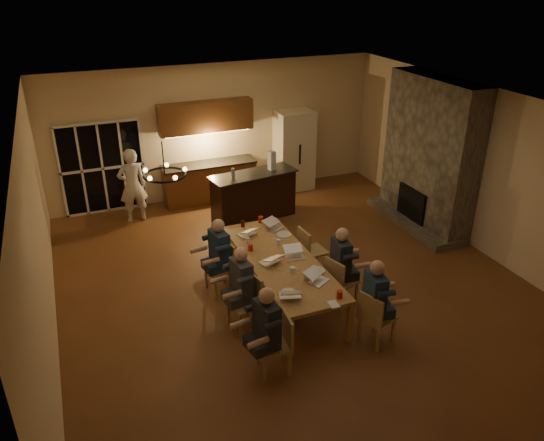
{
  "coord_description": "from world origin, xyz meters",
  "views": [
    {
      "loc": [
        -3.41,
        -7.41,
        5.22
      ],
      "look_at": [
        -0.27,
        0.3,
        1.17
      ],
      "focal_mm": 35.0,
      "sensor_mm": 36.0,
      "label": 1
    }
  ],
  "objects_px": {
    "redcup_far": "(261,219)",
    "can_cola": "(243,224)",
    "laptop_b": "(319,276)",
    "mug_mid": "(278,242)",
    "chair_right_near": "(378,317)",
    "redcup_mid": "(251,248)",
    "person_right_mid": "(340,265)",
    "laptop_e": "(247,229)",
    "chair_right_mid": "(342,280)",
    "chair_left_far": "(219,268)",
    "redcup_near": "(340,294)",
    "dining_table": "(281,278)",
    "person_left_mid": "(242,287)",
    "laptop_c": "(269,256)",
    "laptop_a": "(290,289)",
    "plate_far": "(284,234)",
    "chandelier": "(165,175)",
    "laptop_f": "(275,224)",
    "chair_left_mid": "(244,304)",
    "person_left_near": "(267,331)",
    "person_left_far": "(220,256)",
    "mug_front": "(292,270)",
    "person_right_near": "(374,301)",
    "bar_island": "(254,196)",
    "laptop_d": "(295,252)",
    "plate_left": "(288,292)",
    "refrigerator": "(294,150)",
    "can_silver": "(306,277)",
    "mug_back": "(248,240)",
    "chair_right_far": "(313,250)",
    "chair_left_near": "(274,344)"
  },
  "relations": [
    {
      "from": "laptop_a",
      "to": "laptop_b",
      "type": "distance_m",
      "value": 0.6
    },
    {
      "from": "chair_right_mid",
      "to": "mug_mid",
      "type": "relative_size",
      "value": 8.9
    },
    {
      "from": "person_left_near",
      "to": "person_left_far",
      "type": "height_order",
      "value": "same"
    },
    {
      "from": "laptop_e",
      "to": "plate_left",
      "type": "distance_m",
      "value": 2.03
    },
    {
      "from": "chair_left_mid",
      "to": "person_right_mid",
      "type": "distance_m",
      "value": 1.76
    },
    {
      "from": "chair_left_mid",
      "to": "dining_table",
      "type": "bearing_deg",
      "value": 109.26
    },
    {
      "from": "person_left_mid",
      "to": "plate_far",
      "type": "bearing_deg",
      "value": 127.1
    },
    {
      "from": "laptop_b",
      "to": "mug_mid",
      "type": "height_order",
      "value": "laptop_b"
    },
    {
      "from": "chair_left_far",
      "to": "laptop_b",
      "type": "xyz_separation_m",
      "value": [
        1.18,
        -1.48,
        0.42
      ]
    },
    {
      "from": "laptop_b",
      "to": "mug_front",
      "type": "bearing_deg",
      "value": 93.56
    },
    {
      "from": "mug_mid",
      "to": "can_cola",
      "type": "distance_m",
      "value": 0.97
    },
    {
      "from": "person_right_mid",
      "to": "laptop_a",
      "type": "distance_m",
      "value": 1.33
    },
    {
      "from": "person_right_near",
      "to": "person_left_far",
      "type": "xyz_separation_m",
      "value": [
        -1.73,
        2.18,
        0.0
      ]
    },
    {
      "from": "redcup_far",
      "to": "can_cola",
      "type": "height_order",
      "value": "same"
    },
    {
      "from": "person_left_mid",
      "to": "laptop_c",
      "type": "relative_size",
      "value": 4.31
    },
    {
      "from": "person_right_mid",
      "to": "mug_front",
      "type": "xyz_separation_m",
      "value": [
        -0.88,
        0.0,
        0.11
      ]
    },
    {
      "from": "chair_left_mid",
      "to": "chair_left_far",
      "type": "relative_size",
      "value": 1.0
    },
    {
      "from": "bar_island",
      "to": "can_cola",
      "type": "xyz_separation_m",
      "value": [
        -0.86,
        -1.74,
        0.27
      ]
    },
    {
      "from": "chair_right_mid",
      "to": "redcup_far",
      "type": "distance_m",
      "value": 2.14
    },
    {
      "from": "laptop_a",
      "to": "laptop_d",
      "type": "bearing_deg",
      "value": -100.2
    },
    {
      "from": "refrigerator",
      "to": "person_right_near",
      "type": "bearing_deg",
      "value": -103.22
    },
    {
      "from": "mug_back",
      "to": "plate_left",
      "type": "relative_size",
      "value": 0.45
    },
    {
      "from": "mug_mid",
      "to": "redcup_mid",
      "type": "height_order",
      "value": "redcup_mid"
    },
    {
      "from": "refrigerator",
      "to": "mug_back",
      "type": "bearing_deg",
      "value": -124.74
    },
    {
      "from": "bar_island",
      "to": "person_left_near",
      "type": "bearing_deg",
      "value": -116.55
    },
    {
      "from": "person_right_near",
      "to": "laptop_b",
      "type": "xyz_separation_m",
      "value": [
        -0.57,
        0.71,
        0.17
      ]
    },
    {
      "from": "laptop_a",
      "to": "plate_far",
      "type": "distance_m",
      "value": 1.97
    },
    {
      "from": "mug_mid",
      "to": "plate_far",
      "type": "xyz_separation_m",
      "value": [
        0.24,
        0.3,
        -0.04
      ]
    },
    {
      "from": "person_left_near",
      "to": "laptop_c",
      "type": "relative_size",
      "value": 4.31
    },
    {
      "from": "plate_left",
      "to": "can_cola",
      "type": "bearing_deg",
      "value": 87.49
    },
    {
      "from": "chair_right_near",
      "to": "redcup_mid",
      "type": "relative_size",
      "value": 7.42
    },
    {
      "from": "refrigerator",
      "to": "person_left_far",
      "type": "height_order",
      "value": "refrigerator"
    },
    {
      "from": "laptop_b",
      "to": "plate_far",
      "type": "xyz_separation_m",
      "value": [
        0.12,
        1.66,
        -0.1
      ]
    },
    {
      "from": "chair_right_mid",
      "to": "redcup_near",
      "type": "height_order",
      "value": "chair_right_mid"
    },
    {
      "from": "chandelier",
      "to": "laptop_f",
      "type": "relative_size",
      "value": 1.78
    },
    {
      "from": "person_right_mid",
      "to": "can_silver",
      "type": "bearing_deg",
      "value": 116.0
    },
    {
      "from": "person_right_mid",
      "to": "laptop_e",
      "type": "relative_size",
      "value": 4.31
    },
    {
      "from": "chair_left_near",
      "to": "plate_far",
      "type": "height_order",
      "value": "chair_left_near"
    },
    {
      "from": "dining_table",
      "to": "redcup_near",
      "type": "distance_m",
      "value": 1.48
    },
    {
      "from": "bar_island",
      "to": "chair_right_far",
      "type": "xyz_separation_m",
      "value": [
        0.22,
        -2.58,
        -0.1
      ]
    },
    {
      "from": "chandelier",
      "to": "laptop_a",
      "type": "bearing_deg",
      "value": -15.73
    },
    {
      "from": "chair_right_near",
      "to": "plate_far",
      "type": "relative_size",
      "value": 3.31
    },
    {
      "from": "bar_island",
      "to": "person_left_near",
      "type": "height_order",
      "value": "person_left_near"
    },
    {
      "from": "chair_right_mid",
      "to": "redcup_near",
      "type": "bearing_deg",
      "value": 130.31
    },
    {
      "from": "chandelier",
      "to": "redcup_mid",
      "type": "distance_m",
      "value": 2.69
    },
    {
      "from": "chair_left_far",
      "to": "redcup_near",
      "type": "height_order",
      "value": "chair_left_far"
    },
    {
      "from": "plate_far",
      "to": "bar_island",
      "type": "bearing_deg",
      "value": 83.19
    },
    {
      "from": "dining_table",
      "to": "redcup_far",
      "type": "xyz_separation_m",
      "value": [
        0.19,
        1.45,
        0.44
      ]
    },
    {
      "from": "person_left_near",
      "to": "person_right_near",
      "type": "xyz_separation_m",
      "value": [
        1.74,
        0.06,
        0.0
      ]
    },
    {
      "from": "laptop_e",
      "to": "plate_far",
      "type": "relative_size",
      "value": 1.19
    }
  ]
}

